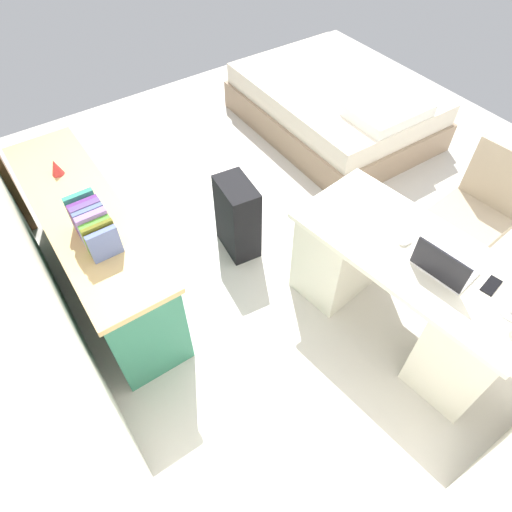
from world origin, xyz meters
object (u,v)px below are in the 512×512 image
object	(u,v)px
credenza	(97,249)
bed	(335,106)
office_chair	(472,219)
computer_mouse	(406,240)
desk	(403,288)
suitcase_black	(238,218)
cell_phone_near_laptop	(491,286)
figurine_small	(56,167)
laptop	(443,266)

from	to	relation	value
credenza	bed	xyz separation A→B (m)	(0.60, -2.67, -0.13)
office_chair	computer_mouse	size ratio (longest dim) A/B	9.40
credenza	computer_mouse	size ratio (longest dim) A/B	18.00
desk	suitcase_black	bearing A→B (deg)	22.12
cell_phone_near_laptop	figurine_small	xyz separation A→B (m)	(2.20, 1.60, 0.08)
desk	figurine_small	bearing A→B (deg)	38.92
laptop	computer_mouse	distance (m)	0.27
office_chair	suitcase_black	distance (m)	1.67
cell_phone_near_laptop	suitcase_black	bearing A→B (deg)	10.78
suitcase_black	figurine_small	xyz separation A→B (m)	(0.63, 0.98, 0.50)
credenza	laptop	world-z (taller)	laptop
figurine_small	cell_phone_near_laptop	bearing A→B (deg)	-143.93
bed	computer_mouse	world-z (taller)	computer_mouse
credenza	office_chair	bearing A→B (deg)	-119.30
office_chair	bed	world-z (taller)	office_chair
credenza	cell_phone_near_laptop	distance (m)	2.43
office_chair	bed	size ratio (longest dim) A/B	0.49
cell_phone_near_laptop	figurine_small	bearing A→B (deg)	25.34
desk	figurine_small	size ratio (longest dim) A/B	13.75
suitcase_black	laptop	size ratio (longest dim) A/B	1.85
desk	bed	distance (m)	2.35
desk	office_chair	xyz separation A→B (m)	(0.13, -0.82, 0.04)
computer_mouse	cell_phone_near_laptop	world-z (taller)	computer_mouse
suitcase_black	computer_mouse	bearing A→B (deg)	-149.25
credenza	desk	bearing A→B (deg)	-134.02
credenza	figurine_small	distance (m)	0.59
office_chair	credenza	bearing A→B (deg)	60.70
computer_mouse	credenza	bearing A→B (deg)	40.61
laptop	credenza	bearing A→B (deg)	42.57
computer_mouse	figurine_small	size ratio (longest dim) A/B	0.91
office_chair	figurine_small	xyz separation A→B (m)	(1.68, 2.28, 0.39)
figurine_small	suitcase_black	bearing A→B (deg)	-122.79
laptop	computer_mouse	world-z (taller)	laptop
computer_mouse	cell_phone_near_laptop	distance (m)	0.50
suitcase_black	figurine_small	world-z (taller)	figurine_small
cell_phone_near_laptop	figurine_small	size ratio (longest dim) A/B	1.24
figurine_small	desk	bearing A→B (deg)	-141.08
laptop	figurine_small	bearing A→B (deg)	36.26
cell_phone_near_laptop	laptop	bearing A→B (deg)	23.54
credenza	figurine_small	size ratio (longest dim) A/B	16.36
bed	suitcase_black	size ratio (longest dim) A/B	3.09
bed	laptop	xyz separation A→B (m)	(-2.17, 1.22, 0.53)
bed	figurine_small	world-z (taller)	figurine_small
desk	computer_mouse	distance (m)	0.37
office_chair	laptop	xyz separation A→B (m)	(-0.30, 0.83, 0.36)
office_chair	laptop	world-z (taller)	office_chair
desk	credenza	xyz separation A→B (m)	(1.41, 1.46, -0.00)
credenza	suitcase_black	size ratio (longest dim) A/B	2.89
cell_phone_near_laptop	desk	bearing A→B (deg)	8.87
credenza	figurine_small	world-z (taller)	figurine_small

